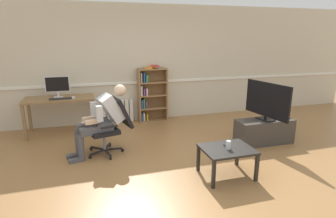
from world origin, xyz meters
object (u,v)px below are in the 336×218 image
object	(u,v)px
keyboard	(61,99)
spare_remote	(227,147)
imac_monitor	(57,85)
bookshelf	(151,94)
coffee_table	(227,152)
person_seated	(102,118)
office_chair	(112,123)
computer_mouse	(73,97)
radiator	(116,111)
tv_screen	(267,101)
computer_desk	(60,103)
tv_stand	(264,131)
drinking_glass	(228,145)

from	to	relation	value
keyboard	spare_remote	bearing A→B (deg)	-46.09
imac_monitor	bookshelf	distance (m)	2.06
coffee_table	spare_remote	distance (m)	0.07
person_seated	office_chair	bearing A→B (deg)	90.00
computer_mouse	coffee_table	size ratio (longest dim) A/B	0.14
radiator	tv_screen	bearing A→B (deg)	-39.43
computer_desk	keyboard	xyz separation A→B (m)	(0.04, -0.14, 0.11)
tv_stand	drinking_glass	xyz separation A→B (m)	(-1.31, -0.97, 0.26)
radiator	drinking_glass	size ratio (longest dim) A/B	6.74
radiator	bookshelf	bearing A→B (deg)	-6.62
office_chair	person_seated	xyz separation A→B (m)	(-0.16, -0.04, 0.12)
radiator	tv_screen	world-z (taller)	tv_screen
person_seated	tv_screen	size ratio (longest dim) A/B	1.16
bookshelf	drinking_glass	distance (m)	3.02
imac_monitor	keyboard	size ratio (longest dim) A/B	1.12
person_seated	tv_stand	distance (m)	3.02
keyboard	tv_screen	xyz separation A→B (m)	(3.70, -1.58, 0.07)
person_seated	coffee_table	world-z (taller)	person_seated
imac_monitor	office_chair	size ratio (longest dim) A/B	0.50
person_seated	coffee_table	xyz separation A→B (m)	(1.66, -1.32, -0.27)
computer_desk	tv_stand	world-z (taller)	computer_desk
bookshelf	drinking_glass	xyz separation A→B (m)	(0.43, -2.99, -0.15)
tv_screen	person_seated	bearing A→B (deg)	73.23
keyboard	person_seated	bearing A→B (deg)	-58.81
computer_desk	computer_mouse	size ratio (longest dim) A/B	13.88
coffee_table	drinking_glass	distance (m)	0.12
computer_desk	office_chair	distance (m)	1.61
computer_desk	keyboard	distance (m)	0.18
tv_stand	radiator	bearing A→B (deg)	140.55
tv_stand	spare_remote	world-z (taller)	tv_stand
drinking_glass	computer_mouse	bearing A→B (deg)	129.79
radiator	coffee_table	bearing A→B (deg)	-67.54
bookshelf	radiator	xyz separation A→B (m)	(-0.83, 0.10, -0.38)
person_seated	keyboard	bearing A→B (deg)	-162.65
computer_desk	coffee_table	distance (m)	3.62
keyboard	bookshelf	bearing A→B (deg)	12.46
keyboard	coffee_table	world-z (taller)	keyboard
bookshelf	tv_screen	size ratio (longest dim) A/B	1.30
person_seated	spare_remote	size ratio (longest dim) A/B	7.93
imac_monitor	spare_remote	size ratio (longest dim) A/B	3.22
coffee_table	spare_remote	xyz separation A→B (m)	(0.01, 0.03, 0.07)
computer_mouse	tv_screen	distance (m)	3.81
keyboard	radiator	world-z (taller)	keyboard
spare_remote	tv_stand	bearing A→B (deg)	36.25
imac_monitor	office_chair	world-z (taller)	imac_monitor
bookshelf	imac_monitor	bearing A→B (deg)	-173.88
imac_monitor	bookshelf	size ratio (longest dim) A/B	0.36
computer_mouse	keyboard	bearing A→B (deg)	-175.27
keyboard	bookshelf	world-z (taller)	bookshelf
bookshelf	coffee_table	distance (m)	3.00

